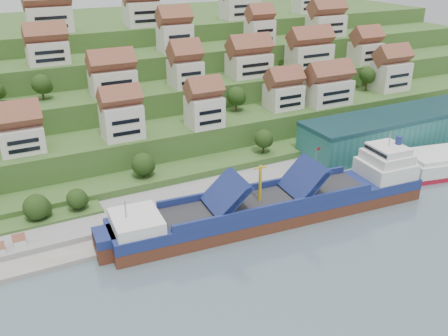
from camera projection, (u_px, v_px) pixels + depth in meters
ground at (276, 217)px, 114.64m from camera, size 300.00×300.00×0.00m
quay at (309, 172)px, 134.67m from camera, size 180.00×14.00×2.20m
pebble_beach at (0, 254)px, 100.01m from camera, size 45.00×20.00×1.00m
hillside at (134, 75)px, 194.19m from camera, size 260.00×128.00×31.00m
hillside_village at (183, 60)px, 155.41m from camera, size 154.97×64.12×28.37m
hillside_trees at (147, 113)px, 135.31m from camera, size 140.93×61.91×31.48m
warehouse at (395, 130)px, 147.10m from camera, size 60.00×15.00×10.00m
flagpole at (316, 160)px, 127.45m from camera, size 1.28×0.16×8.00m
cargo_ship at (282, 204)px, 113.42m from camera, size 75.20×16.96×16.49m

